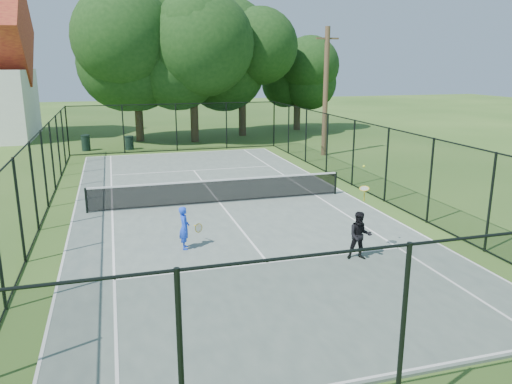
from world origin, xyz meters
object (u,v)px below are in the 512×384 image
object	(u,v)px
tennis_net	(219,190)
player_blue	(185,228)
trash_bin_left	(86,143)
utility_pole	(326,92)
player_black	(360,235)
trash_bin_right	(129,143)

from	to	relation	value
tennis_net	player_blue	bearing A→B (deg)	-113.68
trash_bin_left	utility_pole	size ratio (longest dim) A/B	0.13
player_black	tennis_net	bearing A→B (deg)	110.60
trash_bin_left	player_blue	size ratio (longest dim) A/B	0.78
trash_bin_left	utility_pole	bearing A→B (deg)	-22.03
tennis_net	trash_bin_left	xyz separation A→B (m)	(-5.59, 14.66, -0.07)
tennis_net	trash_bin_right	xyz separation A→B (m)	(-2.91, 14.33, -0.13)
tennis_net	trash_bin_right	size ratio (longest dim) A/B	11.37
player_blue	trash_bin_right	bearing A→B (deg)	92.62
utility_pole	player_blue	xyz separation A→B (m)	(-10.42, -13.65, -3.10)
utility_pole	player_black	world-z (taller)	utility_pole
trash_bin_left	player_black	xyz separation A→B (m)	(8.16, -21.48, 0.25)
trash_bin_left	utility_pole	distance (m)	15.44
player_black	trash_bin_right	bearing A→B (deg)	104.50
trash_bin_right	utility_pole	xyz separation A→B (m)	(11.29, -5.33, 3.36)
tennis_net	trash_bin_left	size ratio (longest dim) A/B	9.97
tennis_net	player_black	world-z (taller)	player_black
trash_bin_left	player_blue	xyz separation A→B (m)	(3.55, -19.30, 0.20)
tennis_net	player_blue	size ratio (longest dim) A/B	7.78
trash_bin_right	utility_pole	size ratio (longest dim) A/B	0.12
player_blue	trash_bin_left	bearing A→B (deg)	100.43
trash_bin_right	player_blue	size ratio (longest dim) A/B	0.68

